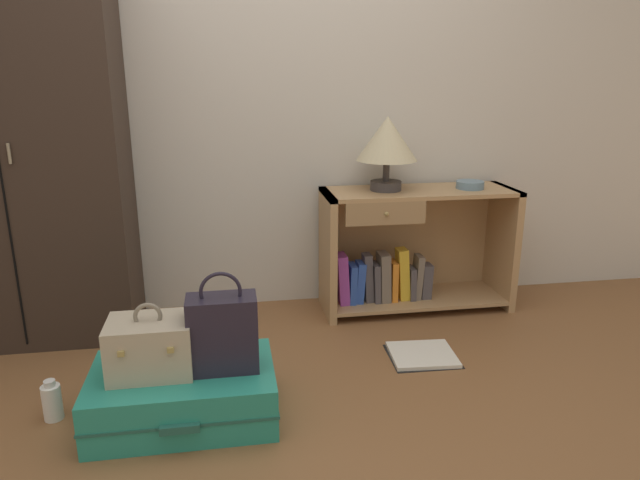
% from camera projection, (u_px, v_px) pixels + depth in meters
% --- Properties ---
extents(ground_plane, '(9.00, 9.00, 0.00)m').
position_uv_depth(ground_plane, '(299.00, 455.00, 2.04)').
color(ground_plane, brown).
extents(back_wall, '(6.40, 0.10, 2.60)m').
position_uv_depth(back_wall, '(260.00, 73.00, 3.10)').
color(back_wall, beige).
rests_on(back_wall, ground_plane).
extents(wardrobe, '(0.99, 0.47, 1.93)m').
position_uv_depth(wardrobe, '(15.00, 147.00, 2.73)').
color(wardrobe, '#33261E').
rests_on(wardrobe, ground_plane).
extents(bookshelf, '(1.06, 0.39, 0.69)m').
position_uv_depth(bookshelf, '(407.00, 252.00, 3.26)').
color(bookshelf, tan).
rests_on(bookshelf, ground_plane).
extents(table_lamp, '(0.33, 0.33, 0.40)m').
position_uv_depth(table_lamp, '(387.00, 141.00, 3.07)').
color(table_lamp, '#3D3838').
rests_on(table_lamp, bookshelf).
extents(bowl, '(0.15, 0.15, 0.04)m').
position_uv_depth(bowl, '(470.00, 185.00, 3.18)').
color(bowl, slate).
rests_on(bowl, bookshelf).
extents(suitcase_large, '(0.71, 0.47, 0.21)m').
position_uv_depth(suitcase_large, '(184.00, 394.00, 2.24)').
color(suitcase_large, teal).
rests_on(suitcase_large, ground_plane).
extents(train_case, '(0.31, 0.23, 0.28)m').
position_uv_depth(train_case, '(151.00, 346.00, 2.17)').
color(train_case, '#B7A88E').
rests_on(train_case, suitcase_large).
extents(handbag, '(0.26, 0.14, 0.40)m').
position_uv_depth(handbag, '(223.00, 332.00, 2.18)').
color(handbag, '#231E2D').
rests_on(handbag, suitcase_large).
extents(bottle, '(0.07, 0.07, 0.17)m').
position_uv_depth(bottle, '(52.00, 401.00, 2.24)').
color(bottle, white).
rests_on(bottle, ground_plane).
extents(open_book_on_floor, '(0.33, 0.30, 0.02)m').
position_uv_depth(open_book_on_floor, '(422.00, 355.00, 2.75)').
color(open_book_on_floor, white).
rests_on(open_book_on_floor, ground_plane).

